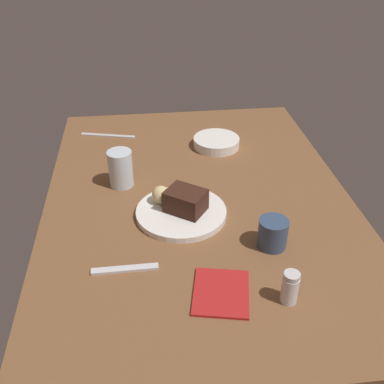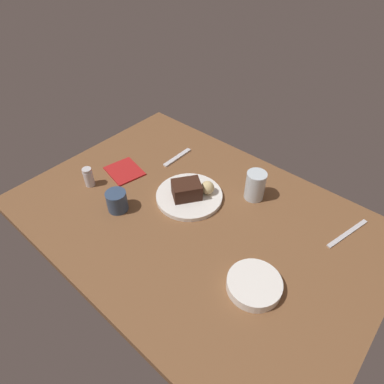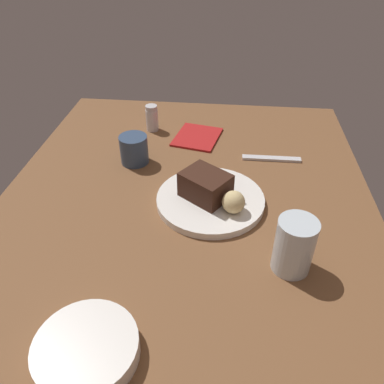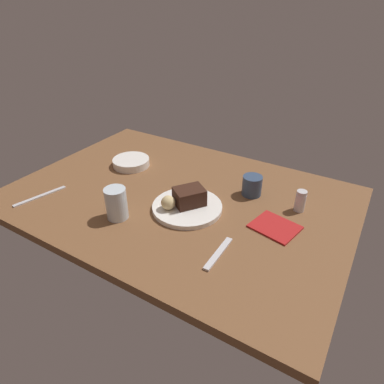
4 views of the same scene
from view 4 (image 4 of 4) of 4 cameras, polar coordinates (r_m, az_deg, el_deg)
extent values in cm
cube|color=brown|center=(122.20, -2.41, -1.21)|extent=(120.00, 84.00, 3.00)
cylinder|color=white|center=(113.60, -0.82, -2.60)|extent=(23.69, 23.69, 1.63)
cube|color=#381E14|center=(112.32, -0.45, -0.76)|extent=(11.79, 12.30, 5.82)
sphere|color=#DBC184|center=(110.41, -4.07, -1.80)|extent=(4.77, 4.77, 4.77)
cylinder|color=silver|center=(117.46, 17.90, -1.69)|extent=(3.52, 3.52, 6.32)
cylinder|color=silver|center=(115.54, 18.20, -0.13)|extent=(3.35, 3.35, 1.20)
cylinder|color=silver|center=(110.03, -12.74, -1.90)|extent=(6.98, 6.98, 10.68)
cylinder|color=white|center=(143.72, -10.31, 5.01)|extent=(15.23, 15.23, 3.09)
cylinder|color=#334766|center=(122.14, 10.17, 1.09)|extent=(7.03, 7.03, 7.30)
cube|color=silver|center=(96.38, 4.50, -10.36)|extent=(1.93, 15.02, 0.70)
cube|color=silver|center=(132.28, -24.41, -0.66)|extent=(6.07, 18.75, 0.50)
cube|color=#B21E1E|center=(109.03, 13.99, -5.68)|extent=(15.84, 14.23, 0.60)
camera|label=1|loc=(0.85, 69.71, 16.55)|focal=42.60mm
camera|label=2|loc=(1.79, -6.88, 36.59)|focal=30.59mm
camera|label=3|loc=(1.39, -27.49, 23.45)|focal=35.41mm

